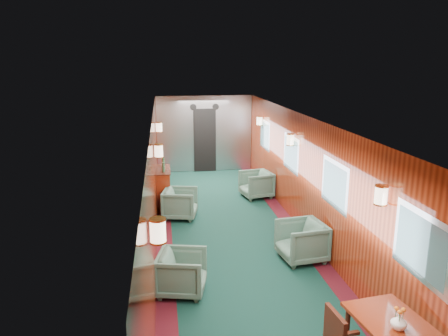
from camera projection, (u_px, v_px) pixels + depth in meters
name	position (u px, v px, depth m)	size (l,w,h in m)	color
room	(236.00, 163.00, 7.97)	(12.00, 12.10, 2.40)	#0D3127
bulkhead	(205.00, 134.00, 13.76)	(2.98, 0.17, 2.39)	#A8AAAF
windows_right	(310.00, 167.00, 8.46)	(0.02, 8.60, 0.80)	#BBBEC2
wall_sconces	(231.00, 149.00, 8.48)	(2.97, 7.97, 0.25)	#FFE8C6
dining_table	(392.00, 331.00, 4.71)	(0.81, 1.07, 0.74)	maroon
credenza	(163.00, 188.00, 10.46)	(0.33, 1.06, 1.22)	maroon
flower_vase	(399.00, 322.00, 4.52)	(0.16, 0.16, 0.17)	white
armchair_left_near	(182.00, 273.00, 6.62)	(0.70, 0.72, 0.65)	#1B4137
armchair_left_far	(180.00, 203.00, 9.78)	(0.72, 0.74, 0.67)	#1B4137
armchair_right_near	(302.00, 241.00, 7.71)	(0.75, 0.77, 0.70)	#1B4137
armchair_right_far	(256.00, 184.00, 11.25)	(0.73, 0.75, 0.68)	#1B4137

